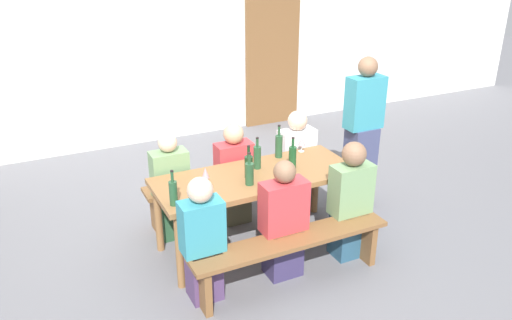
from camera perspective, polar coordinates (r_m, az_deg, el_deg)
name	(u,v)px	position (r m, az deg, el deg)	size (l,w,h in m)	color
ground_plane	(256,244)	(5.12, 0.00, -9.29)	(24.00, 24.00, 0.00)	slate
back_wall	(152,29)	(7.50, -11.47, 14.00)	(14.00, 0.20, 3.20)	silver
wooden_door	(272,58)	(8.13, 1.83, 11.19)	(0.90, 0.06, 2.10)	brown
tasting_table	(256,183)	(4.79, 0.00, -2.59)	(1.89, 0.75, 0.75)	olive
bench_near	(291,248)	(4.43, 3.91, -9.70)	(1.79, 0.30, 0.45)	brown
bench_far	(228,185)	(5.48, -3.11, -2.76)	(1.79, 0.30, 0.45)	brown
wine_bottle_0	(173,192)	(4.24, -9.15, -3.57)	(0.07, 0.07, 0.31)	#234C2D
wine_bottle_1	(257,157)	(4.85, 0.14, 0.36)	(0.07, 0.07, 0.31)	#234C2D
wine_bottle_2	(279,146)	(5.10, 2.55, 1.61)	(0.07, 0.07, 0.34)	#234C2D
wine_bottle_3	(249,166)	(4.66, -0.81, -0.67)	(0.08, 0.08, 0.31)	#143319
wine_bottle_4	(249,173)	(4.53, -0.73, -1.46)	(0.08, 0.08, 0.31)	#234C2D
wine_bottle_5	(293,157)	(4.85, 4.07, 0.33)	(0.07, 0.07, 0.32)	#194723
wine_glass_0	(205,173)	(4.54, -5.63, -1.46)	(0.07, 0.07, 0.17)	silver
wine_glass_1	(302,142)	(5.26, 5.08, 2.05)	(0.08, 0.08, 0.15)	silver
wine_glass_2	(203,187)	(4.31, -5.90, -2.98)	(0.07, 0.07, 0.15)	silver
seated_guest_near_0	(203,242)	(4.19, -5.95, -9.06)	(0.34, 0.24, 1.10)	#503862
seated_guest_near_1	(283,223)	(4.45, 3.06, -6.99)	(0.40, 0.24, 1.09)	#372F57
seated_guest_near_2	(350,203)	(4.77, 10.39, -4.68)	(0.38, 0.24, 1.14)	#28516B
seated_guest_far_0	(171,189)	(5.09, -9.41, -3.19)	(0.35, 0.24, 1.09)	#2A5233
seated_guest_far_1	(234,176)	(5.29, -2.42, -1.79)	(0.38, 0.24, 1.08)	brown
seated_guest_far_2	(296,162)	(5.59, 4.47, -0.26)	(0.39, 0.24, 1.11)	#505757
standing_host	(362,138)	(5.54, 11.64, 2.35)	(0.39, 0.24, 1.69)	#3E4368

